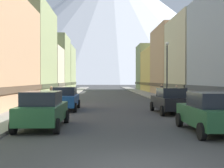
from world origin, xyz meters
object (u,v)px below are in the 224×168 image
car_right_1 (170,100)px  pedestrian_0 (177,94)px  streetlamp_right (167,63)px  pedestrian_1 (51,94)px  car_right_0 (210,112)px  car_left_0 (43,109)px  car_left_1 (65,98)px  pedestrian_2 (162,92)px  potted_plant_0 (220,107)px

car_right_1 → pedestrian_0: pedestrian_0 is taller
pedestrian_0 → streetlamp_right: 3.19m
pedestrian_1 → car_right_0: bearing=-61.5°
car_left_0 → car_left_1: same height
car_right_1 → pedestrian_2: 15.06m
car_left_0 → pedestrian_0: size_ratio=2.63×
potted_plant_0 → pedestrian_0: (-0.75, 8.67, 0.42)m
pedestrian_1 → car_left_1: bearing=-73.7°
car_left_0 → car_right_0: (7.60, -1.50, 0.00)m
car_left_1 → pedestrian_1: bearing=106.3°
pedestrian_1 → streetlamp_right: 12.37m
car_right_0 → potted_plant_0: car_right_0 is taller
potted_plant_0 → car_left_1: bearing=162.6°
potted_plant_0 → car_right_0: bearing=-115.4°
car_right_0 → streetlamp_right: bearing=84.3°
streetlamp_right → pedestrian_2: bearing=82.6°
car_left_1 → pedestrian_0: pedestrian_0 is taller
car_left_0 → car_right_0: 7.75m
car_left_1 → pedestrian_2: (10.05, 12.33, 0.01)m
car_left_1 → pedestrian_0: (10.05, 5.29, 0.03)m
car_left_0 → pedestrian_1: (-2.45, 16.98, -0.05)m
pedestrian_0 → pedestrian_2: 7.04m
car_left_0 → potted_plant_0: car_left_0 is taller
potted_plant_0 → pedestrian_1: 17.71m
potted_plant_0 → pedestrian_2: 15.74m
pedestrian_0 → streetlamp_right: streetlamp_right is taller
pedestrian_0 → pedestrian_2: pedestrian_0 is taller
pedestrian_0 → car_left_0: bearing=-125.9°
car_right_0 → pedestrian_2: (2.45, 22.45, 0.01)m
pedestrian_1 → pedestrian_2: 13.11m
pedestrian_2 → car_left_1: bearing=-129.2°
car_left_1 → car_right_1: 8.01m
car_left_1 → pedestrian_1: (-2.45, 8.36, -0.05)m
car_right_1 → streetlamp_right: 8.68m
potted_plant_0 → streetlamp_right: 9.63m
streetlamp_right → car_left_1: bearing=-149.3°
car_left_0 → car_right_1: size_ratio=0.99×
car_right_1 → potted_plant_0: size_ratio=6.16×
car_right_0 → streetlamp_right: 15.94m
car_left_1 → car_right_1: (7.60, -2.53, 0.00)m
car_right_1 → potted_plant_0: (3.20, -0.86, -0.40)m
potted_plant_0 → car_left_0: bearing=-154.2°
car_left_0 → pedestrian_2: bearing=64.4°
streetlamp_right → car_left_0: bearing=-123.1°
potted_plant_0 → pedestrian_0: size_ratio=0.43×
pedestrian_0 → pedestrian_2: bearing=90.0°
pedestrian_1 → car_right_1: bearing=-47.3°
car_left_1 → car_left_0: bearing=-90.0°
potted_plant_0 → pedestrian_2: pedestrian_2 is taller
car_left_0 → streetlamp_right: size_ratio=0.75×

